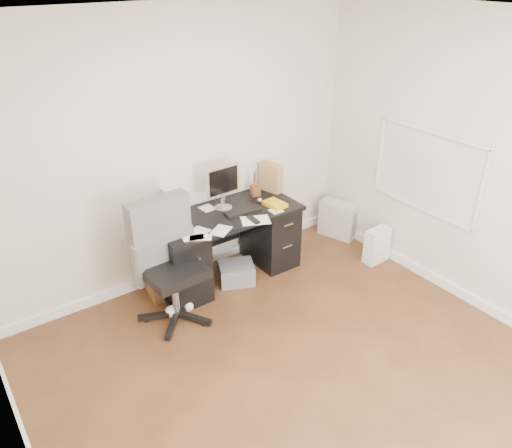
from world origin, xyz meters
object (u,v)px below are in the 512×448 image
(desk, at_px, (227,243))
(lcd_monitor, at_px, (223,187))
(keyboard, at_px, (243,211))
(wicker_basket, at_px, (165,277))
(office_chair, at_px, (173,265))
(pc_tower, at_px, (338,219))

(desk, bearing_deg, lcd_monitor, 75.05)
(keyboard, bearing_deg, wicker_basket, 172.17)
(desk, height_order, wicker_basket, desk)
(desk, height_order, keyboard, keyboard)
(wicker_basket, bearing_deg, lcd_monitor, -1.96)
(desk, distance_m, office_chair, 0.85)
(pc_tower, bearing_deg, lcd_monitor, 156.39)
(lcd_monitor, xyz_separation_m, pc_tower, (1.53, -0.13, -0.77))
(desk, xyz_separation_m, wicker_basket, (-0.67, 0.12, -0.22))
(office_chair, bearing_deg, keyboard, 10.90)
(desk, xyz_separation_m, keyboard, (0.15, -0.08, 0.36))
(pc_tower, relative_size, wicker_basket, 1.22)
(office_chair, xyz_separation_m, pc_tower, (2.32, 0.28, -0.37))
(desk, height_order, lcd_monitor, lcd_monitor)
(keyboard, distance_m, wicker_basket, 1.02)
(desk, distance_m, lcd_monitor, 0.60)
(lcd_monitor, xyz_separation_m, wicker_basket, (-0.70, 0.02, -0.81))
(desk, height_order, pc_tower, desk)
(keyboard, relative_size, pc_tower, 0.88)
(pc_tower, bearing_deg, office_chair, 167.99)
(office_chair, bearing_deg, lcd_monitor, 24.02)
(lcd_monitor, height_order, wicker_basket, lcd_monitor)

